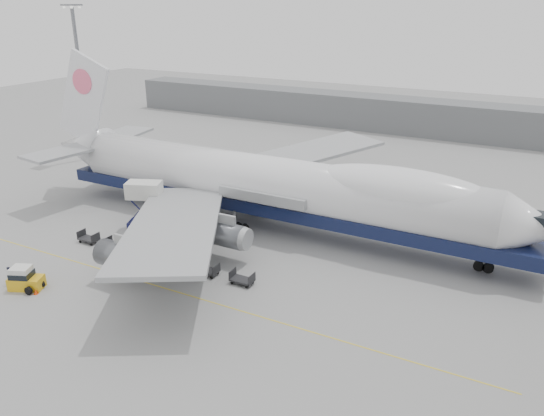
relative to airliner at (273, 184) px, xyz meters
The scene contains 15 objects.
ground 13.27m from the airliner, 93.08° to the right, with size 260.00×260.00×0.00m, color gray.
apron_line 18.87m from the airliner, 92.05° to the right, with size 60.00×0.15×0.01m, color gold.
hangar 59.01m from the airliner, 100.40° to the left, with size 110.00×8.00×7.00m, color slate.
floodlight_mast 45.14m from the airliner, 164.28° to the left, with size 2.40×2.40×25.43m.
airliner is the anchor object (origin of this frame).
catering_truck 15.49m from the airliner, 150.78° to the right, with size 4.88×4.12×5.97m.
baggage_tug 28.50m from the airliner, 120.39° to the right, with size 3.51×2.74×2.27m.
ground_worker 29.61m from the airliner, 123.41° to the right, with size 0.69×0.45×1.90m, color black.
traffic_cone 28.08m from the airliner, 116.86° to the right, with size 0.36×0.36×0.53m.
dolly_0 22.21m from the airliner, 140.49° to the right, with size 2.30×1.35×1.30m.
dolly_1 19.32m from the airliner, 132.45° to the right, with size 2.30×1.35×1.30m.
dolly_2 16.94m from the airliner, 121.66° to the right, with size 2.30×1.35×1.30m.
dolly_3 15.31m from the airliner, 107.66° to the right, with size 2.30×1.35×1.30m.
dolly_4 14.67m from the airliner, 91.16° to the right, with size 2.30×1.35×1.30m.
dolly_5 15.16m from the airliner, 74.47° to the right, with size 2.30×1.35×1.30m.
Camera 1 is at (28.44, -40.76, 25.91)m, focal length 35.00 mm.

